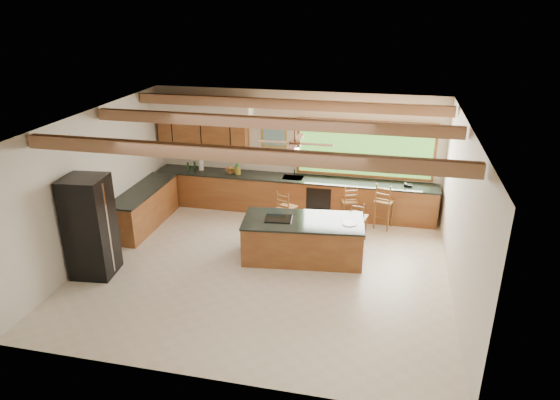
# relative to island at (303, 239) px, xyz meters

# --- Properties ---
(ground) EXTENTS (7.20, 7.20, 0.00)m
(ground) POSITION_rel_island_xyz_m (-0.67, -0.60, -0.43)
(ground) COLOR beige
(ground) RESTS_ON ground
(room_shell) EXTENTS (7.27, 6.54, 3.02)m
(room_shell) POSITION_rel_island_xyz_m (-0.84, 0.05, 1.78)
(room_shell) COLOR beige
(room_shell) RESTS_ON ground
(counter_run) EXTENTS (7.12, 3.10, 1.28)m
(counter_run) POSITION_rel_island_xyz_m (-1.49, 1.92, 0.04)
(counter_run) COLOR brown
(counter_run) RESTS_ON ground
(island) EXTENTS (2.57, 1.43, 0.87)m
(island) POSITION_rel_island_xyz_m (0.00, 0.00, 0.00)
(island) COLOR brown
(island) RESTS_ON ground
(refrigerator) EXTENTS (0.85, 0.83, 2.00)m
(refrigerator) POSITION_rel_island_xyz_m (-3.87, -1.51, 0.57)
(refrigerator) COLOR black
(refrigerator) RESTS_ON ground
(bar_stool_a) EXTENTS (0.48, 0.48, 1.05)m
(bar_stool_a) POSITION_rel_island_xyz_m (-0.57, 1.04, 0.19)
(bar_stool_a) COLOR brown
(bar_stool_a) RESTS_ON ground
(bar_stool_b) EXTENTS (0.46, 0.46, 1.01)m
(bar_stool_b) POSITION_rel_island_xyz_m (0.77, 1.80, 0.17)
(bar_stool_b) COLOR brown
(bar_stool_b) RESTS_ON ground
(bar_stool_c) EXTENTS (0.41, 0.41, 0.98)m
(bar_stool_c) POSITION_rel_island_xyz_m (1.07, 0.95, 0.15)
(bar_stool_c) COLOR brown
(bar_stool_c) RESTS_ON ground
(bar_stool_d) EXTENTS (0.50, 0.50, 1.13)m
(bar_stool_d) POSITION_rel_island_xyz_m (1.59, 1.79, 0.24)
(bar_stool_d) COLOR brown
(bar_stool_d) RESTS_ON ground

